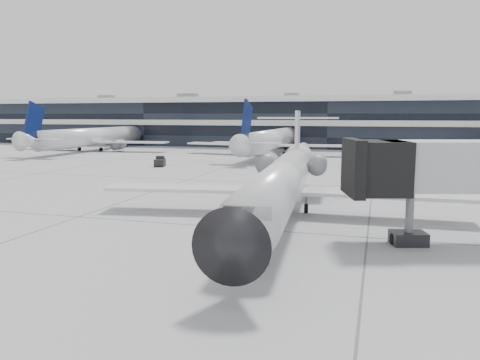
% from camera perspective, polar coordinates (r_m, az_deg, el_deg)
% --- Properties ---
extents(ground, '(220.00, 220.00, 0.00)m').
position_cam_1_polar(ground, '(30.89, -3.71, -5.65)').
color(ground, gray).
rests_on(ground, ground).
extents(terminal, '(170.00, 22.00, 10.00)m').
position_cam_1_polar(terminal, '(110.67, 11.18, 6.66)').
color(terminal, black).
rests_on(terminal, ground).
extents(bg_jet_left, '(32.00, 40.00, 9.60)m').
position_cam_1_polar(bg_jet_left, '(100.19, -17.16, 3.46)').
color(bg_jet_left, silver).
rests_on(bg_jet_left, ground).
extents(bg_jet_center, '(32.00, 40.00, 9.60)m').
position_cam_1_polar(bg_jet_center, '(85.48, 4.01, 3.08)').
color(bg_jet_center, silver).
rests_on(bg_jet_center, ground).
extents(regional_jet, '(26.55, 33.17, 7.65)m').
position_cam_1_polar(regional_jet, '(33.73, 5.22, 0.01)').
color(regional_jet, silver).
rests_on(regional_jet, ground).
extents(traffic_cone, '(0.35, 0.35, 0.50)m').
position_cam_1_polar(traffic_cone, '(42.88, -0.98, -1.46)').
color(traffic_cone, '#FE630D').
rests_on(traffic_cone, ground).
extents(far_tug, '(1.94, 2.57, 1.45)m').
position_cam_1_polar(far_tug, '(67.10, -9.73, 2.20)').
color(far_tug, black).
rests_on(far_tug, ground).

